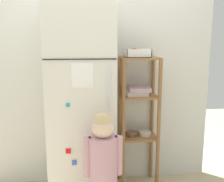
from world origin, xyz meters
The scene contains 5 objects.
kitchen_wall_back centered at (0.00, 0.33, 1.15)m, with size 2.47×0.03×2.30m, color silver.
refrigerator centered at (-0.11, 0.02, 0.90)m, with size 0.59×0.60×1.80m.
child_standing centered at (0.06, -0.44, 0.58)m, with size 0.31×0.23×0.95m.
pantry_shelf_unit centered at (0.46, 0.15, 0.81)m, with size 0.38×0.30×1.33m.
fruit_bin centered at (0.43, 0.16, 1.36)m, with size 0.24×0.19×0.09m.
Camera 1 is at (-0.07, -2.42, 1.51)m, focal length 43.44 mm.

